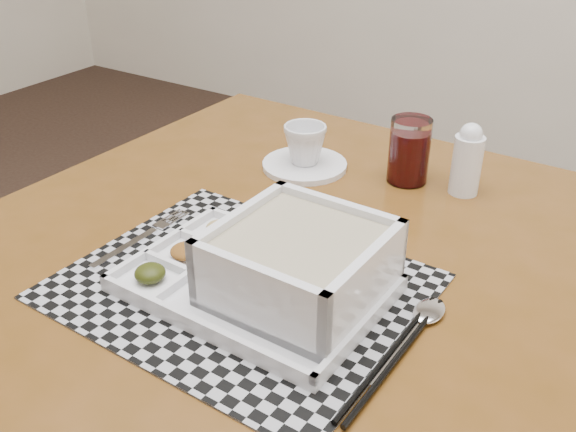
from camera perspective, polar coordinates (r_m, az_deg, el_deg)
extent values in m
cube|color=#54330F|center=(0.92, 0.87, -3.72)|extent=(0.98, 0.98, 0.04)
cylinder|color=#54330F|center=(1.62, -3.55, -2.70)|extent=(0.05, 0.05, 0.68)
cube|color=#54330F|center=(1.27, 11.15, 2.64)|extent=(0.82, 0.05, 0.08)
cube|color=#54330F|center=(1.20, -15.87, 0.21)|extent=(0.05, 0.82, 0.08)
cube|color=#9D9DA4|center=(0.83, -4.22, -6.25)|extent=(0.45, 0.37, 0.00)
cube|color=silver|center=(0.82, -3.01, -6.30)|extent=(0.32, 0.23, 0.01)
cube|color=silver|center=(0.88, 1.09, -2.39)|extent=(0.32, 0.02, 0.01)
cube|color=silver|center=(0.75, -7.97, -9.50)|extent=(0.32, 0.02, 0.01)
cube|color=silver|center=(0.90, -11.01, -2.35)|extent=(0.01, 0.22, 0.01)
cube|color=silver|center=(0.75, 6.73, -9.52)|extent=(0.01, 0.22, 0.01)
cube|color=silver|center=(0.85, -7.08, -4.00)|extent=(0.01, 0.20, 0.01)
cube|color=silver|center=(0.86, -10.72, -4.12)|extent=(0.08, 0.01, 0.01)
cube|color=silver|center=(0.90, -7.74, -2.15)|extent=(0.08, 0.01, 0.01)
ellipsoid|color=black|center=(0.83, -12.16, -4.98)|extent=(0.04, 0.04, 0.02)
ellipsoid|color=#52290D|center=(0.87, -9.01, -3.08)|extent=(0.04, 0.04, 0.02)
ellipsoid|color=#9B7E46|center=(0.91, -6.18, -1.09)|extent=(0.04, 0.04, 0.02)
cube|color=silver|center=(0.80, 1.03, -6.47)|extent=(0.19, 0.19, 0.01)
cube|color=silver|center=(0.84, 4.40, -1.33)|extent=(0.19, 0.02, 0.09)
cube|color=silver|center=(0.71, -2.91, -7.43)|extent=(0.19, 0.02, 0.09)
cube|color=silver|center=(0.82, -4.19, -2.18)|extent=(0.02, 0.19, 0.09)
cube|color=silver|center=(0.74, 6.90, -6.28)|extent=(0.02, 0.19, 0.09)
cube|color=tan|center=(0.78, 1.05, -4.39)|extent=(0.17, 0.17, 0.08)
cube|color=silver|center=(0.93, -14.35, -2.73)|extent=(0.01, 0.12, 0.00)
cube|color=silver|center=(0.97, -11.16, -0.80)|extent=(0.02, 0.02, 0.00)
cube|color=silver|center=(1.00, -10.34, 0.06)|extent=(0.00, 0.04, 0.00)
cube|color=silver|center=(0.99, -10.09, -0.03)|extent=(0.00, 0.04, 0.00)
cube|color=silver|center=(0.99, -9.83, -0.13)|extent=(0.00, 0.04, 0.00)
cube|color=silver|center=(0.98, -9.58, -0.23)|extent=(0.00, 0.04, 0.00)
cube|color=silver|center=(0.74, 9.60, -11.97)|extent=(0.01, 0.12, 0.00)
ellipsoid|color=silver|center=(0.80, 12.44, -8.23)|extent=(0.04, 0.06, 0.01)
cylinder|color=black|center=(0.73, 9.00, -11.97)|extent=(0.01, 0.24, 0.01)
cylinder|color=black|center=(0.73, 9.72, -12.24)|extent=(0.01, 0.24, 0.01)
cylinder|color=silver|center=(1.14, 1.49, 4.54)|extent=(0.15, 0.15, 0.01)
imported|color=silver|center=(1.12, 1.51, 6.39)|extent=(0.10, 0.10, 0.07)
cylinder|color=white|center=(1.09, 10.72, 5.72)|extent=(0.07, 0.07, 0.11)
cylinder|color=#3F0507|center=(1.09, 10.67, 5.19)|extent=(0.06, 0.06, 0.09)
cylinder|color=silver|center=(1.07, 15.58, 4.36)|extent=(0.05, 0.05, 0.10)
sphere|color=silver|center=(1.05, 15.97, 7.01)|extent=(0.04, 0.04, 0.04)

